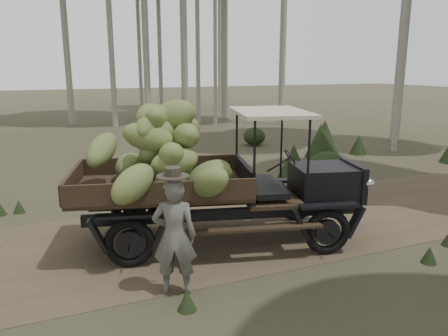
{
  "coord_description": "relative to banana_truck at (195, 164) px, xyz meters",
  "views": [
    {
      "loc": [
        -1.24,
        -7.67,
        3.29
      ],
      "look_at": [
        1.82,
        -0.4,
        1.44
      ],
      "focal_mm": 35.0,
      "sensor_mm": 36.0,
      "label": 1
    }
  ],
  "objects": [
    {
      "name": "ground",
      "position": [
        -1.27,
        0.35,
        -1.56
      ],
      "size": [
        120.0,
        120.0,
        0.0
      ],
      "primitive_type": "plane",
      "color": "#473D2B",
      "rests_on": "ground"
    },
    {
      "name": "banana_truck",
      "position": [
        0.0,
        0.0,
        0.0
      ],
      "size": [
        5.7,
        3.13,
        2.81
      ],
      "rotation": [
        0.0,
        0.0,
        -0.25
      ],
      "color": "black",
      "rests_on": "ground"
    },
    {
      "name": "dirt_track",
      "position": [
        -1.27,
        0.35,
        -1.55
      ],
      "size": [
        70.0,
        4.0,
        0.01
      ],
      "primitive_type": "cube",
      "color": "brown",
      "rests_on": "ground"
    },
    {
      "name": "undergrowth",
      "position": [
        -0.97,
        0.03,
        -1.02
      ],
      "size": [
        22.17,
        21.26,
        1.38
      ],
      "color": "#233319",
      "rests_on": "ground"
    },
    {
      "name": "farmer",
      "position": [
        -0.88,
        -1.58,
        -0.65
      ],
      "size": [
        0.75,
        0.62,
        1.91
      ],
      "rotation": [
        0.0,
        0.0,
        2.77
      ],
      "color": "#5C5A54",
      "rests_on": "ground"
    }
  ]
}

